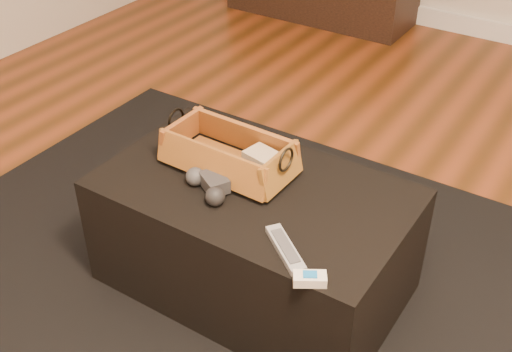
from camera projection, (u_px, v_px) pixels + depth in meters
The scene contains 10 objects.
floor at pixel (288, 315), 2.18m from camera, with size 5.00×5.50×0.01m, color brown.
baseboard at pixel (510, 34), 4.02m from camera, with size 5.00×0.04×0.12m, color white.
area_rug at pixel (247, 291), 2.26m from camera, with size 2.60×2.00×0.01m, color black.
ottoman at pixel (254, 237), 2.17m from camera, with size 1.00×0.60×0.42m, color black.
tv_remote at pixel (221, 161), 2.12m from camera, with size 0.23×0.05×0.02m, color black.
cloth_bundle at pixel (264, 162), 2.07m from camera, with size 0.12×0.08×0.07m, color #C8AB8B.
wicker_basket at pixel (229, 155), 2.10m from camera, with size 0.45×0.24×0.16m.
game_controller at pixel (209, 185), 2.00m from camera, with size 0.20×0.15×0.06m.
silver_remote at pixel (285, 248), 1.79m from camera, with size 0.19×0.16×0.02m.
cream_gadget at pixel (310, 279), 1.68m from camera, with size 0.10×0.08×0.03m.
Camera 1 is at (0.73, -1.33, 1.63)m, focal length 45.00 mm.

